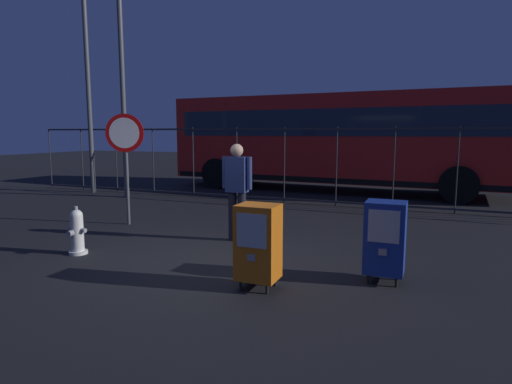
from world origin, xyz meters
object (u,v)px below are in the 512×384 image
Objects in this scene: fire_hydrant at (77,232)px; newspaper_box_primary at (385,237)px; street_light_near_left at (121,51)px; newspaper_box_secondary at (258,242)px; stop_sign at (125,146)px; pedestrian at (237,186)px; bus_near at (335,137)px; street_light_near_right at (87,60)px.

newspaper_box_primary is at bearing 6.29° from fire_hydrant.
newspaper_box_secondary is at bearing -40.62° from street_light_near_left.
newspaper_box_secondary is (-1.37, -0.81, 0.00)m from newspaper_box_primary.
stop_sign reaches higher than pedestrian.
fire_hydrant is 0.11× the size of street_light_near_left.
stop_sign is at bearing -50.74° from street_light_near_left.
pedestrian is 6.88m from street_light_near_left.
fire_hydrant is 2.63m from pedestrian.
newspaper_box_secondary is 9.01m from street_light_near_left.
bus_near is at bearing 76.90° from fire_hydrant.
street_light_near_left is (-5.23, -3.78, 2.39)m from bus_near.
stop_sign is at bearing 163.27° from newspaper_box_primary.
stop_sign is (-3.82, 2.37, 1.03)m from newspaper_box_secondary.
street_light_near_left reaches higher than fire_hydrant.
bus_near reaches higher than newspaper_box_primary.
fire_hydrant is at bearing -58.09° from street_light_near_left.
newspaper_box_secondary is 2.38m from pedestrian.
bus_near is (-1.06, 9.18, 1.14)m from newspaper_box_secondary.
street_light_near_left is 1.02× the size of street_light_near_right.
street_light_near_right is (-4.11, 3.45, 2.41)m from stop_sign.
fire_hydrant is 0.73× the size of newspaper_box_primary.
pedestrian is (-2.58, 1.21, 0.38)m from newspaper_box_primary.
fire_hydrant is at bearing -71.44° from stop_sign.
newspaper_box_primary is at bearing -70.46° from bus_near.
fire_hydrant is at bearing -99.77° from bus_near.
bus_near is 1.50× the size of street_light_near_left.
fire_hydrant is 0.07× the size of bus_near.
newspaper_box_primary is 0.14× the size of street_light_near_left.
newspaper_box_primary reaches higher than fire_hydrant.
bus_near is at bearing 35.85° from street_light_near_left.
street_light_near_left reaches higher than street_light_near_right.
stop_sign is 0.32× the size of street_light_near_right.
street_light_near_left is at bearing 139.38° from newspaper_box_secondary.
stop_sign is 2.71m from pedestrian.
street_light_near_left reaches higher than bus_near.
newspaper_box_secondary is 0.15× the size of street_light_near_right.
street_light_near_left reaches higher than pedestrian.
newspaper_box_primary is 9.61m from street_light_near_left.
pedestrian is 8.30m from street_light_near_right.
street_light_near_right is (-4.80, 5.50, 3.66)m from fire_hydrant.
newspaper_box_secondary is 0.10× the size of bus_near.
street_light_near_right reaches higher than stop_sign.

